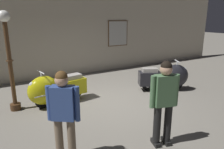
% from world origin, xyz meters
% --- Properties ---
extents(ground_plane, '(60.00, 60.00, 0.00)m').
position_xyz_m(ground_plane, '(0.00, 0.00, 0.00)').
color(ground_plane, slate).
extents(showroom_back_wall, '(18.00, 0.24, 3.97)m').
position_xyz_m(showroom_back_wall, '(0.01, 3.75, 1.99)').
color(showroom_back_wall, '#BCB29E').
rests_on(showroom_back_wall, ground).
extents(scooter_0, '(1.80, 0.76, 1.06)m').
position_xyz_m(scooter_0, '(-1.55, 0.73, 0.49)').
color(scooter_0, black).
rests_on(scooter_0, ground).
extents(scooter_1, '(1.77, 1.21, 1.06)m').
position_xyz_m(scooter_1, '(2.25, 0.02, 0.48)').
color(scooter_1, black).
rests_on(scooter_1, ground).
extents(lamppost, '(0.29, 0.29, 2.67)m').
position_xyz_m(lamppost, '(-2.57, 0.95, 1.51)').
color(lamppost, '#472D19').
rests_on(lamppost, ground).
extents(visitor_0, '(0.56, 0.36, 1.73)m').
position_xyz_m(visitor_0, '(-0.23, -2.35, 1.00)').
color(visitor_0, black).
rests_on(visitor_0, ground).
extents(visitor_1, '(0.48, 0.41, 1.67)m').
position_xyz_m(visitor_1, '(-2.05, -1.87, 0.97)').
color(visitor_1, black).
rests_on(visitor_1, ground).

